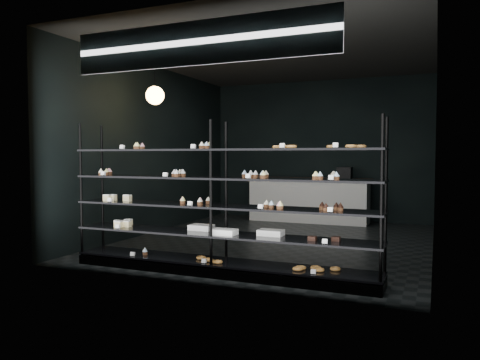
% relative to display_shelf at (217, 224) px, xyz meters
% --- Properties ---
extents(room, '(5.01, 6.01, 3.20)m').
position_rel_display_shelf_xyz_m(room, '(-0.01, 2.45, 0.97)').
color(room, black).
rests_on(room, ground).
extents(display_shelf, '(4.00, 0.50, 1.91)m').
position_rel_display_shelf_xyz_m(display_shelf, '(0.00, 0.00, 0.00)').
color(display_shelf, black).
rests_on(display_shelf, room).
extents(signage, '(3.30, 0.05, 0.50)m').
position_rel_display_shelf_xyz_m(signage, '(-0.01, -0.48, 2.12)').
color(signage, '#0C133C').
rests_on(signage, room).
extents(pendant_lamp, '(0.29, 0.29, 0.88)m').
position_rel_display_shelf_xyz_m(pendant_lamp, '(-1.70, 1.25, 1.82)').
color(pendant_lamp, black).
rests_on(pendant_lamp, room).
extents(service_counter, '(2.71, 0.65, 1.23)m').
position_rel_display_shelf_xyz_m(service_counter, '(-0.10, 4.95, -0.13)').
color(service_counter, silver).
rests_on(service_counter, room).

